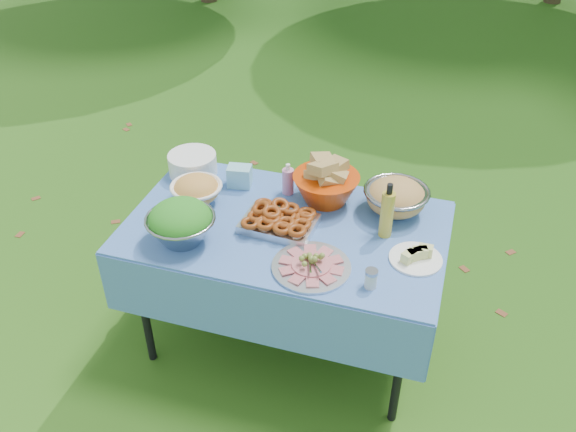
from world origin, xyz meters
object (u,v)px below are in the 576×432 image
object	(u,v)px
bread_bowl	(326,182)
pasta_bowl_steel	(396,197)
charcuterie_platter	(311,261)
picnic_table	(286,287)
salad_bowl	(181,222)
oil_bottle	(387,210)
plate_stack	(193,164)

from	to	relation	value
bread_bowl	pasta_bowl_steel	distance (m)	0.34
pasta_bowl_steel	charcuterie_platter	distance (m)	0.59
picnic_table	salad_bowl	world-z (taller)	salad_bowl
bread_bowl	oil_bottle	xyz separation A→B (m)	(0.32, -0.19, 0.03)
salad_bowl	picnic_table	bearing A→B (deg)	30.81
picnic_table	oil_bottle	bearing A→B (deg)	8.58
pasta_bowl_steel	charcuterie_platter	xyz separation A→B (m)	(-0.27, -0.52, -0.04)
plate_stack	bread_bowl	bearing A→B (deg)	-3.33
salad_bowl	oil_bottle	xyz separation A→B (m)	(0.85, 0.31, 0.04)
pasta_bowl_steel	oil_bottle	bearing A→B (deg)	-93.75
salad_bowl	pasta_bowl_steel	xyz separation A→B (m)	(0.87, 0.51, -0.02)
plate_stack	oil_bottle	size ratio (longest dim) A/B	0.92
salad_bowl	charcuterie_platter	xyz separation A→B (m)	(0.60, -0.01, -0.06)
picnic_table	charcuterie_platter	size ratio (longest dim) A/B	4.33
picnic_table	plate_stack	world-z (taller)	plate_stack
salad_bowl	charcuterie_platter	size ratio (longest dim) A/B	0.90
oil_bottle	bread_bowl	bearing A→B (deg)	150.09
salad_bowl	charcuterie_platter	bearing A→B (deg)	-1.00
plate_stack	bread_bowl	distance (m)	0.72
salad_bowl	charcuterie_platter	distance (m)	0.60
picnic_table	salad_bowl	bearing A→B (deg)	-149.19
pasta_bowl_steel	plate_stack	bearing A→B (deg)	178.48
salad_bowl	pasta_bowl_steel	bearing A→B (deg)	30.43
bread_bowl	salad_bowl	bearing A→B (deg)	-136.93
oil_bottle	picnic_table	bearing A→B (deg)	-171.42
plate_stack	oil_bottle	distance (m)	1.07
salad_bowl	bread_bowl	distance (m)	0.72
picnic_table	charcuterie_platter	bearing A→B (deg)	-52.51
pasta_bowl_steel	oil_bottle	size ratio (longest dim) A/B	1.13
salad_bowl	plate_stack	size ratio (longest dim) A/B	1.22
picnic_table	pasta_bowl_steel	size ratio (longest dim) A/B	4.79
plate_stack	charcuterie_platter	bearing A→B (deg)	-34.76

